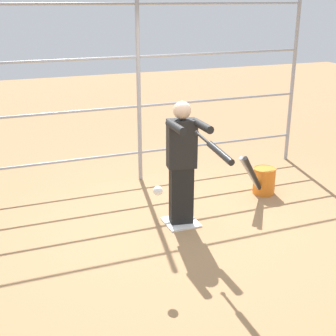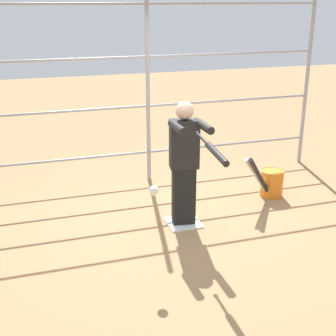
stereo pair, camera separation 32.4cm
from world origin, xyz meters
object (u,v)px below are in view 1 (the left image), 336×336
batter (182,160)px  bat_bucket (263,180)px  softball_in_flight (158,191)px  baseball_bat_swinging (217,150)px

batter → bat_bucket: batter is taller
batter → softball_in_flight: size_ratio=15.92×
batter → softball_in_flight: batter is taller
batter → baseball_bat_swinging: batter is taller
batter → baseball_bat_swinging: 0.99m
baseball_bat_swinging → softball_in_flight: baseball_bat_swinging is taller
baseball_bat_swinging → softball_in_flight: bearing=-5.9°
baseball_bat_swinging → bat_bucket: bearing=-137.1°
baseball_bat_swinging → softball_in_flight: (0.59, -0.06, -0.37)m
baseball_bat_swinging → bat_bucket: size_ratio=1.15×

